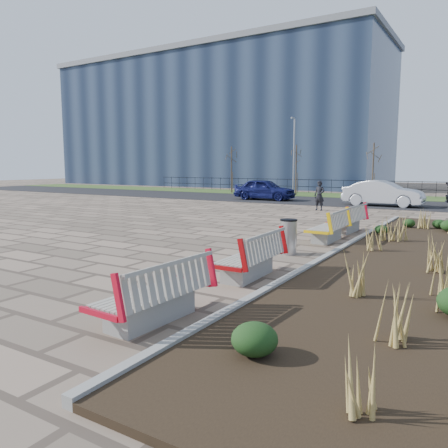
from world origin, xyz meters
The scene contains 19 objects.
ground centered at (0.00, 0.00, 0.00)m, with size 120.00×120.00×0.00m, color #846D5A.
planting_bed centered at (6.25, 5.00, 0.05)m, with size 4.50×18.00×0.10m, color black.
planting_curb centered at (3.92, 5.00, 0.07)m, with size 0.16×18.00×0.15m, color gray.
grass_verge_far centered at (0.00, 28.00, 0.02)m, with size 80.00×5.00×0.04m, color #33511E.
road centered at (0.00, 22.00, 0.01)m, with size 80.00×7.00×0.02m, color black.
bench_a centered at (3.00, -1.64, 0.50)m, with size 0.90×2.10×1.00m, color red, non-canonical shape.
bench_b centered at (3.00, 1.52, 0.50)m, with size 0.90×2.10×1.00m, color #A40A0E, non-canonical shape.
bench_c centered at (3.00, 6.89, 0.50)m, with size 0.90×2.10×1.00m, color yellow, non-canonical shape.
bench_d centered at (3.00, 9.12, 0.50)m, with size 0.90×2.10×1.00m, color red, non-canonical shape.
litter_bin centered at (2.76, 4.33, 0.47)m, with size 0.46×0.46×0.94m, color #B2B2B7.
pedestrian centered at (-0.44, 16.12, 0.80)m, with size 0.58×0.38×1.60m, color black.
car_blue centered at (-6.05, 20.91, 0.75)m, with size 1.72×4.28×1.46m, color #121650.
car_silver centered at (2.00, 20.39, 0.77)m, with size 1.59×4.57×1.51m, color silver.
tree_a centered at (-12.00, 26.50, 2.04)m, with size 1.40×1.40×4.00m, color #4C3D2D, non-canonical shape.
tree_b centered at (-6.00, 26.50, 2.04)m, with size 1.40×1.40×4.00m, color #4C3D2D, non-canonical shape.
tree_c centered at (0.00, 26.50, 2.04)m, with size 1.40×1.40×4.00m, color #4C3D2D, non-canonical shape.
lamp_west centered at (-6.00, 26.00, 3.04)m, with size 0.24×0.60×6.00m, color gray, non-canonical shape.
railing_fence centered at (0.00, 29.50, 0.64)m, with size 44.00×0.10×1.20m, color black, non-canonical shape.
building_glass centered at (-22.00, 40.00, 7.50)m, with size 40.00×14.00×15.00m, color #192338.
Camera 1 is at (7.36, -6.66, 2.43)m, focal length 35.00 mm.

